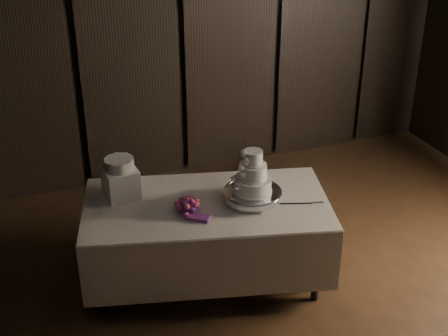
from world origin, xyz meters
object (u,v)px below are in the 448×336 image
bouquet (188,207)px  box_pedestal (121,183)px  small_cake (119,164)px  display_table (207,238)px  cake_stand (252,196)px  wedding_cake (250,177)px

bouquet → box_pedestal: 0.63m
small_cake → display_table: bearing=-29.2°
cake_stand → bouquet: bouquet is taller
cake_stand → box_pedestal: (-0.98, 0.45, 0.08)m
cake_stand → bouquet: bearing=179.6°
box_pedestal → small_cake: size_ratio=1.10×
cake_stand → box_pedestal: bearing=155.3°
display_table → small_cake: size_ratio=9.27×
display_table → box_pedestal: 0.85m
box_pedestal → small_cake: bearing=0.0°
display_table → box_pedestal: bearing=164.9°
wedding_cake → bouquet: wedding_cake is taller
display_table → box_pedestal: (-0.62, 0.35, 0.47)m
cake_stand → wedding_cake: size_ratio=1.33×
cake_stand → display_table: bearing=164.1°
display_table → bouquet: size_ratio=5.95×
display_table → cake_stand: bearing=-1.8°
wedding_cake → small_cake: wedding_cake is taller
box_pedestal → display_table: bearing=-29.2°
wedding_cake → box_pedestal: (-0.95, 0.46, -0.11)m
box_pedestal → small_cake: 0.17m
display_table → cake_stand: cake_stand is taller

